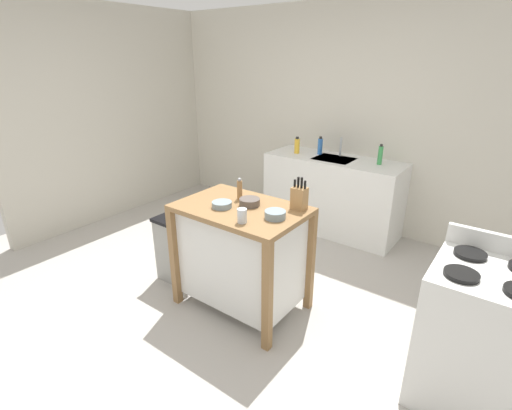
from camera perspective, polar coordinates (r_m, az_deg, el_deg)
The scene contains 17 objects.
ground_plane at distance 3.38m, azimuth -6.68°, elevation -14.81°, with size 5.91×5.91×0.00m, color #ADA8A0.
wall_back at distance 4.76m, azimuth 12.79°, elevation 12.70°, with size 4.91×0.10×2.60m, color beige.
wall_left at distance 5.24m, azimuth -20.92°, elevation 12.64°, with size 0.10×2.96×2.60m, color beige.
kitchen_island at distance 3.09m, azimuth -2.22°, elevation -7.17°, with size 1.01×0.67×0.91m.
knife_block at distance 2.87m, azimuth 6.60°, elevation 1.15°, with size 0.11×0.09×0.25m.
bowl_stoneware_deep at distance 2.71m, azimuth 2.94°, elevation -1.43°, with size 0.15×0.15×0.06m.
bowl_ceramic_wide at distance 2.91m, azimuth -5.21°, elevation 0.10°, with size 0.15×0.15×0.05m.
bowl_ceramic_small at distance 2.94m, azimuth -0.98°, elevation 0.49°, with size 0.16×0.16×0.06m.
drinking_cup at distance 2.63m, azimuth -2.14°, elevation -1.63°, with size 0.07×0.07×0.10m.
pepper_grinder at distance 3.05m, azimuth -2.51°, elevation 2.45°, with size 0.04×0.04×0.18m.
trash_bin at distance 3.62m, azimuth -11.89°, elevation -6.55°, with size 0.36×0.28×0.63m.
sink_counter at distance 4.60m, azimuth 11.46°, elevation 1.59°, with size 1.60×0.60×0.90m.
sink_faucet at distance 4.57m, azimuth 12.76°, elevation 8.64°, with size 0.02×0.02×0.22m.
bottle_spray_cleaner at distance 4.62m, azimuth 6.26°, elevation 8.96°, with size 0.06×0.06×0.20m.
bottle_dish_soap at distance 4.61m, azimuth 9.73°, elevation 8.83°, with size 0.06×0.06×0.21m.
bottle_hand_soap at distance 4.32m, azimuth 18.38°, elevation 7.23°, with size 0.05×0.05×0.22m.
stove at distance 2.68m, azimuth 30.53°, elevation -16.96°, with size 0.60×0.60×1.02m.
Camera 1 is at (1.91, -1.94, 2.00)m, focal length 26.29 mm.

